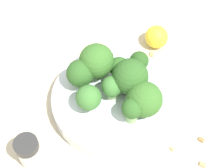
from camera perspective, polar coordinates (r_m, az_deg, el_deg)
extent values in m
plane|color=beige|center=(0.64, 0.00, -3.31)|extent=(3.00, 3.00, 0.00)
cylinder|color=silver|center=(0.62, 0.00, -2.58)|extent=(0.20, 0.20, 0.03)
cylinder|color=#84AD66|center=(0.60, 0.04, -1.26)|extent=(0.02, 0.02, 0.02)
sphere|color=#3D7533|center=(0.59, 0.05, -0.37)|extent=(0.03, 0.03, 0.03)
cylinder|color=#8EB770|center=(0.59, -3.49, -3.07)|extent=(0.02, 0.02, 0.02)
sphere|color=#3D7533|center=(0.57, -3.58, -2.08)|extent=(0.04, 0.04, 0.04)
cylinder|color=#84AD66|center=(0.61, -4.75, 0.48)|extent=(0.02, 0.02, 0.03)
sphere|color=#2D5B23|center=(0.59, -4.89, 1.62)|extent=(0.04, 0.04, 0.04)
cylinder|color=#8EB770|center=(0.58, 3.01, -4.69)|extent=(0.02, 0.02, 0.03)
sphere|color=#2D5B23|center=(0.56, 3.09, -3.73)|extent=(0.03, 0.03, 0.03)
cylinder|color=#84AD66|center=(0.61, 2.73, -0.15)|extent=(0.03, 0.03, 0.03)
sphere|color=#2D5B23|center=(0.59, 2.82, 1.15)|extent=(0.06, 0.06, 0.06)
cylinder|color=#84AD66|center=(0.62, 1.08, 1.57)|extent=(0.03, 0.03, 0.02)
sphere|color=#2D5B23|center=(0.60, 1.11, 2.58)|extent=(0.03, 0.03, 0.03)
cylinder|color=#84AD66|center=(0.63, 3.76, 2.92)|extent=(0.01, 0.01, 0.02)
sphere|color=#28511E|center=(0.62, 3.83, 3.76)|extent=(0.03, 0.03, 0.03)
cylinder|color=#7A9E5B|center=(0.62, -2.29, 2.12)|extent=(0.02, 0.02, 0.03)
sphere|color=#386B28|center=(0.60, -2.37, 3.54)|extent=(0.06, 0.06, 0.06)
cylinder|color=#7A9E5B|center=(0.59, 4.83, -3.38)|extent=(0.02, 0.02, 0.02)
sphere|color=#386B28|center=(0.57, 4.98, -2.35)|extent=(0.06, 0.06, 0.06)
cylinder|color=silver|center=(0.58, -12.38, -10.37)|extent=(0.03, 0.03, 0.05)
cylinder|color=#2D2D2D|center=(0.56, -12.96, -9.07)|extent=(0.04, 0.04, 0.01)
sphere|color=yellow|center=(0.70, 6.79, 7.13)|extent=(0.04, 0.04, 0.04)
cube|color=tan|center=(0.61, 9.35, -9.44)|extent=(0.01, 0.01, 0.01)
cube|color=tan|center=(0.60, 13.69, -11.77)|extent=(0.01, 0.01, 0.01)
cube|color=olive|center=(0.62, 13.49, -8.18)|extent=(0.01, 0.01, 0.01)
cube|color=tan|center=(0.70, 6.07, 4.63)|extent=(0.01, 0.01, 0.01)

